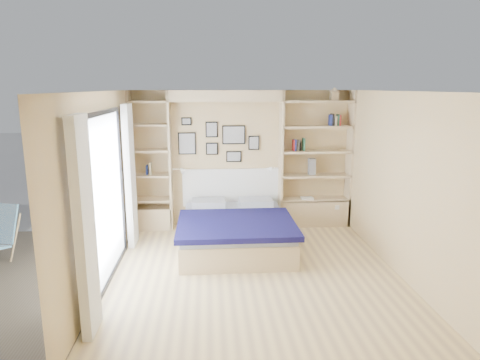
{
  "coord_description": "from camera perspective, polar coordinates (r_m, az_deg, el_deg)",
  "views": [
    {
      "loc": [
        -0.61,
        -5.54,
        2.55
      ],
      "look_at": [
        -0.13,
        0.9,
        1.15
      ],
      "focal_mm": 32.0,
      "sensor_mm": 36.0,
      "label": 1
    }
  ],
  "objects": [
    {
      "name": "reading_lamps",
      "position": [
        7.69,
        -1.84,
        1.4
      ],
      "size": [
        1.92,
        0.12,
        0.15
      ],
      "color": "silver",
      "rests_on": "ground"
    },
    {
      "name": "room_shell",
      "position": [
        7.22,
        -2.36,
        0.49
      ],
      "size": [
        4.5,
        4.5,
        4.5
      ],
      "color": "tan",
      "rests_on": "ground"
    },
    {
      "name": "shelf_decor",
      "position": [
        7.86,
        8.95,
        5.94
      ],
      "size": [
        3.49,
        0.23,
        2.03
      ],
      "color": "#A51E1E",
      "rests_on": "ground"
    },
    {
      "name": "bed",
      "position": [
        7.01,
        -0.69,
        -6.61
      ],
      "size": [
        1.79,
        2.28,
        1.07
      ],
      "color": "tan",
      "rests_on": "ground"
    },
    {
      "name": "ground",
      "position": [
        6.13,
        1.91,
        -12.32
      ],
      "size": [
        4.5,
        4.5,
        0.0
      ],
      "primitive_type": "plane",
      "color": "#E4C684",
      "rests_on": "ground"
    },
    {
      "name": "photo_gallery",
      "position": [
        7.82,
        -3.06,
        5.32
      ],
      "size": [
        1.48,
        0.02,
        0.82
      ],
      "color": "black",
      "rests_on": "ground"
    }
  ]
}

